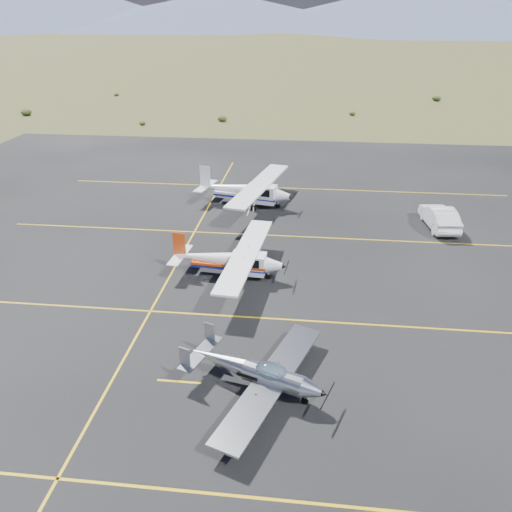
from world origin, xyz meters
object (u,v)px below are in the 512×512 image
(aircraft_low_wing, at_px, (258,373))
(aircraft_cessna, at_px, (229,259))
(sedan, at_px, (439,217))
(aircraft_plain, at_px, (246,190))

(aircraft_low_wing, xyz_separation_m, aircraft_cessna, (-2.86, 10.11, 0.27))
(sedan, bearing_deg, aircraft_plain, -17.37)
(sedan, bearing_deg, aircraft_cessna, 27.35)
(aircraft_cessna, relative_size, sedan, 2.04)
(aircraft_plain, relative_size, sedan, 2.36)
(aircraft_low_wing, bearing_deg, aircraft_cessna, 125.64)
(aircraft_plain, xyz_separation_m, sedan, (15.18, -3.20, -0.50))
(aircraft_low_wing, bearing_deg, aircraft_plain, 118.54)
(aircraft_cessna, distance_m, sedan, 17.35)
(aircraft_cessna, bearing_deg, sedan, 38.12)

